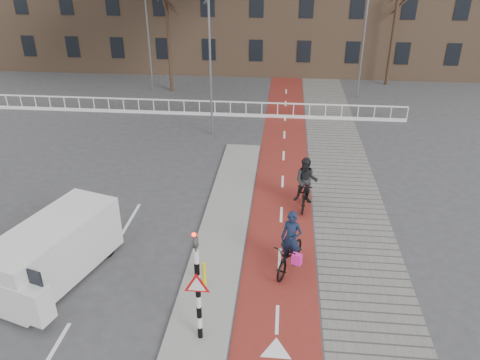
{
  "coord_description": "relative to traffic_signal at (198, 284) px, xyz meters",
  "views": [
    {
      "loc": [
        1.44,
        -11.45,
        9.82
      ],
      "look_at": [
        -0.19,
        5.0,
        1.5
      ],
      "focal_mm": 35.0,
      "sensor_mm": 36.0,
      "label": 1
    }
  ],
  "objects": [
    {
      "name": "railing",
      "position": [
        -4.4,
        19.02,
        -1.68
      ],
      "size": [
        28.0,
        0.1,
        0.99
      ],
      "color": "silver",
      "rests_on": "ground"
    },
    {
      "name": "bike_lane",
      "position": [
        2.1,
        12.02,
        -1.98
      ],
      "size": [
        2.5,
        60.0,
        0.01
      ],
      "primitive_type": "cube",
      "color": "maroon",
      "rests_on": "ground"
    },
    {
      "name": "cyclist_near",
      "position": [
        2.45,
        3.47,
        -1.24
      ],
      "size": [
        1.47,
        2.26,
        2.19
      ],
      "rotation": [
        0.0,
        0.0,
        -0.37
      ],
      "color": "black",
      "rests_on": "bike_lane"
    },
    {
      "name": "van",
      "position": [
        -5.14,
        2.32,
        -0.94
      ],
      "size": [
        3.11,
        4.97,
        1.99
      ],
      "rotation": [
        0.0,
        0.0,
        -0.29
      ],
      "color": "silver",
      "rests_on": "ground"
    },
    {
      "name": "tree_right",
      "position": [
        9.91,
        27.81,
        1.49
      ],
      "size": [
        0.27,
        0.27,
        6.96
      ],
      "primitive_type": "cylinder",
      "color": "black",
      "rests_on": "ground"
    },
    {
      "name": "streetlight_near",
      "position": [
        -2.06,
        15.65,
        1.74
      ],
      "size": [
        0.12,
        0.12,
        7.45
      ],
      "primitive_type": "cylinder",
      "color": "slate",
      "rests_on": "ground"
    },
    {
      "name": "tree_mid",
      "position": [
        -6.47,
        24.39,
        2.04
      ],
      "size": [
        0.25,
        0.25,
        8.06
      ],
      "primitive_type": "cylinder",
      "color": "black",
      "rests_on": "ground"
    },
    {
      "name": "sidewalk",
      "position": [
        4.9,
        12.02,
        -1.98
      ],
      "size": [
        3.0,
        60.0,
        0.01
      ],
      "primitive_type": "cube",
      "color": "slate",
      "rests_on": "ground"
    },
    {
      "name": "cyclist_far",
      "position": [
        3.05,
        7.76,
        -1.07
      ],
      "size": [
        1.05,
        2.14,
        2.2
      ],
      "rotation": [
        0.0,
        0.0,
        -0.14
      ],
      "color": "black",
      "rests_on": "bike_lane"
    },
    {
      "name": "ground",
      "position": [
        0.6,
        2.02,
        -1.99
      ],
      "size": [
        120.0,
        120.0,
        0.0
      ],
      "primitive_type": "plane",
      "color": "#38383A",
      "rests_on": "ground"
    },
    {
      "name": "streetlight_left",
      "position": [
        -7.9,
        24.27,
        2.43
      ],
      "size": [
        0.12,
        0.12,
        8.84
      ],
      "primitive_type": "cylinder",
      "color": "slate",
      "rests_on": "ground"
    },
    {
      "name": "streetlight_right",
      "position": [
        7.21,
        24.07,
        1.82
      ],
      "size": [
        0.12,
        0.12,
        7.63
      ],
      "primitive_type": "cylinder",
      "color": "slate",
      "rests_on": "ground"
    },
    {
      "name": "bollard",
      "position": [
        -0.25,
        2.25,
        -1.46
      ],
      "size": [
        0.12,
        0.12,
        0.82
      ],
      "primitive_type": "cylinder",
      "color": "yellow",
      "rests_on": "curb_island"
    },
    {
      "name": "traffic_signal",
      "position": [
        0.0,
        0.0,
        0.0
      ],
      "size": [
        0.8,
        0.8,
        3.68
      ],
      "color": "black",
      "rests_on": "curb_island"
    },
    {
      "name": "curb_island",
      "position": [
        -0.1,
        6.02,
        -1.93
      ],
      "size": [
        1.8,
        16.0,
        0.12
      ],
      "primitive_type": "cube",
      "color": "gray",
      "rests_on": "ground"
    }
  ]
}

